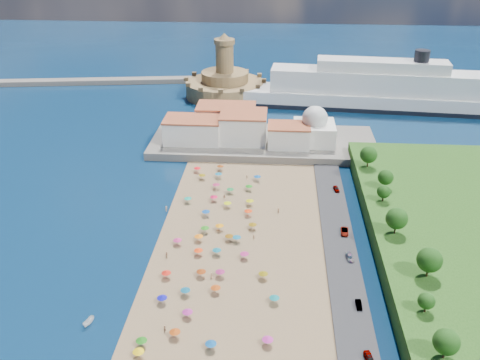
{
  "coord_description": "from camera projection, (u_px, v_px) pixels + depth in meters",
  "views": [
    {
      "loc": [
        15.16,
        -128.05,
        84.0
      ],
      "look_at": [
        4.0,
        25.0,
        8.0
      ],
      "focal_mm": 40.0,
      "sensor_mm": 36.0,
      "label": 1
    }
  ],
  "objects": [
    {
      "name": "terrace",
      "position": [
        263.0,
        143.0,
        216.64
      ],
      "size": [
        90.0,
        36.0,
        3.0
      ],
      "primitive_type": "cube",
      "color": "#59544C",
      "rests_on": "ground"
    },
    {
      "name": "moored_boats",
      "position": [
        61.0,
        353.0,
        113.48
      ],
      "size": [
        8.4,
        23.67,
        1.45
      ],
      "color": "white",
      "rests_on": "ground"
    },
    {
      "name": "jetty",
      "position": [
        219.0,
        113.0,
        249.49
      ],
      "size": [
        18.0,
        70.0,
        2.4
      ],
      "primitive_type": "cube",
      "color": "#59544C",
      "rests_on": "ground"
    },
    {
      "name": "waterfront_buildings",
      "position": [
        231.0,
        126.0,
        215.23
      ],
      "size": [
        57.0,
        29.0,
        11.0
      ],
      "color": "silver",
      "rests_on": "terrace"
    },
    {
      "name": "parked_cars",
      "position": [
        349.0,
        254.0,
        145.56
      ],
      "size": [
        2.63,
        81.51,
        1.4
      ],
      "color": "gray",
      "rests_on": "promenade"
    },
    {
      "name": "ground",
      "position": [
        220.0,
        243.0,
        152.71
      ],
      "size": [
        700.0,
        700.0,
        0.0
      ],
      "primitive_type": "plane",
      "color": "#071938",
      "rests_on": "ground"
    },
    {
      "name": "cruise_ship",
      "position": [
        379.0,
        91.0,
        256.83
      ],
      "size": [
        132.24,
        30.17,
        28.62
      ],
      "color": "black",
      "rests_on": "ground"
    },
    {
      "name": "fortress",
      "position": [
        225.0,
        84.0,
        273.87
      ],
      "size": [
        40.0,
        40.0,
        32.4
      ],
      "color": "#95774A",
      "rests_on": "ground"
    },
    {
      "name": "beachgoers",
      "position": [
        212.0,
        241.0,
        151.83
      ],
      "size": [
        36.13,
        97.67,
        1.86
      ],
      "color": "tan",
      "rests_on": "beach"
    },
    {
      "name": "beach_parasols",
      "position": [
        211.0,
        259.0,
        141.78
      ],
      "size": [
        32.79,
        117.76,
        2.2
      ],
      "color": "gray",
      "rests_on": "beach"
    },
    {
      "name": "breakwater",
      "position": [
        52.0,
        82.0,
        296.04
      ],
      "size": [
        199.03,
        34.77,
        2.6
      ],
      "primitive_type": "cube",
      "rotation": [
        0.0,
        0.0,
        0.14
      ],
      "color": "#59544C",
      "rests_on": "ground"
    },
    {
      "name": "hillside_trees",
      "position": [
        402.0,
        229.0,
        140.22
      ],
      "size": [
        13.55,
        109.38,
        7.79
      ],
      "color": "#382314",
      "rests_on": "hillside"
    },
    {
      "name": "domed_building",
      "position": [
        314.0,
        128.0,
        210.23
      ],
      "size": [
        16.0,
        16.0,
        15.0
      ],
      "color": "silver",
      "rests_on": "terrace"
    }
  ]
}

